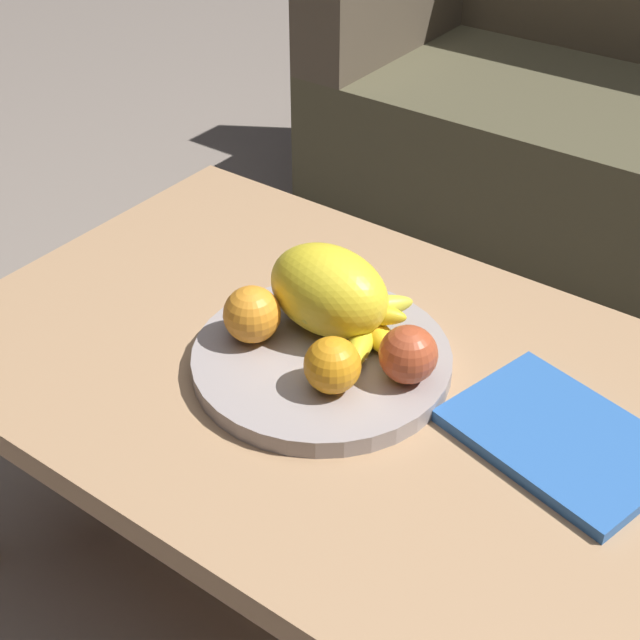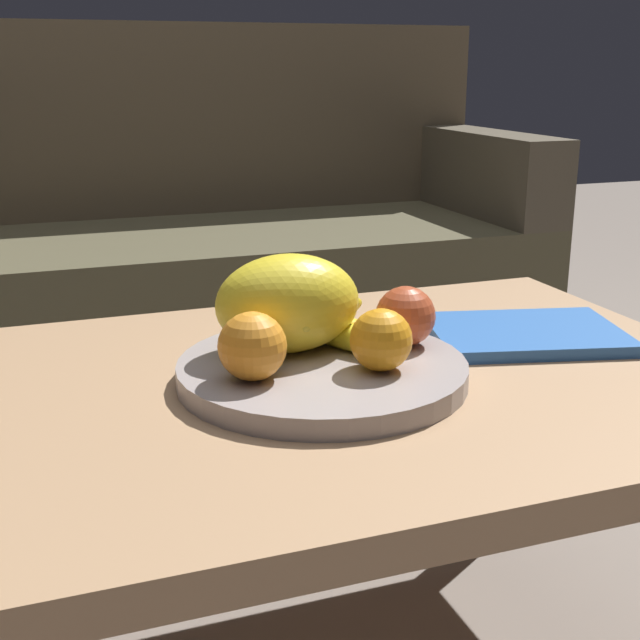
# 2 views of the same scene
# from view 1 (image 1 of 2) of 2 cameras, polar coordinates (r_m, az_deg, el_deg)

# --- Properties ---
(ground_plane) EXTENTS (8.00, 8.00, 0.00)m
(ground_plane) POSITION_cam_1_polar(r_m,az_deg,el_deg) (1.51, 0.31, -15.94)
(ground_plane) COLOR gray
(coffee_table) EXTENTS (1.02, 0.68, 0.44)m
(coffee_table) POSITION_cam_1_polar(r_m,az_deg,el_deg) (1.22, 0.37, -4.50)
(coffee_table) COLOR #A8805B
(coffee_table) RESTS_ON ground_plane
(fruit_bowl) EXTENTS (0.34, 0.34, 0.03)m
(fruit_bowl) POSITION_cam_1_polar(r_m,az_deg,el_deg) (1.18, 0.00, -2.46)
(fruit_bowl) COLOR #9C918F
(fruit_bowl) RESTS_ON coffee_table
(melon_large_front) EXTENTS (0.18, 0.13, 0.12)m
(melon_large_front) POSITION_cam_1_polar(r_m,az_deg,el_deg) (1.18, 0.55, 1.87)
(melon_large_front) COLOR yellow
(melon_large_front) RESTS_ON fruit_bowl
(orange_front) EXTENTS (0.08, 0.08, 0.08)m
(orange_front) POSITION_cam_1_polar(r_m,az_deg,el_deg) (1.17, -4.30, 0.36)
(orange_front) COLOR orange
(orange_front) RESTS_ON fruit_bowl
(orange_left) EXTENTS (0.07, 0.07, 0.07)m
(orange_left) POSITION_cam_1_polar(r_m,az_deg,el_deg) (1.09, 0.79, -2.85)
(orange_left) COLOR orange
(orange_left) RESTS_ON fruit_bowl
(apple_front) EXTENTS (0.07, 0.07, 0.07)m
(apple_front) POSITION_cam_1_polar(r_m,az_deg,el_deg) (1.11, 5.57, -2.16)
(apple_front) COLOR #B34827
(apple_front) RESTS_ON fruit_bowl
(banana_bunch) EXTENTS (0.17, 0.15, 0.06)m
(banana_bunch) POSITION_cam_1_polar(r_m,az_deg,el_deg) (1.18, 2.45, 0.02)
(banana_bunch) COLOR yellow
(banana_bunch) RESTS_ON fruit_bowl
(magazine) EXTENTS (0.29, 0.24, 0.02)m
(magazine) POSITION_cam_1_polar(r_m,az_deg,el_deg) (1.11, 14.91, -7.14)
(magazine) COLOR #2D61AF
(magazine) RESTS_ON coffee_table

